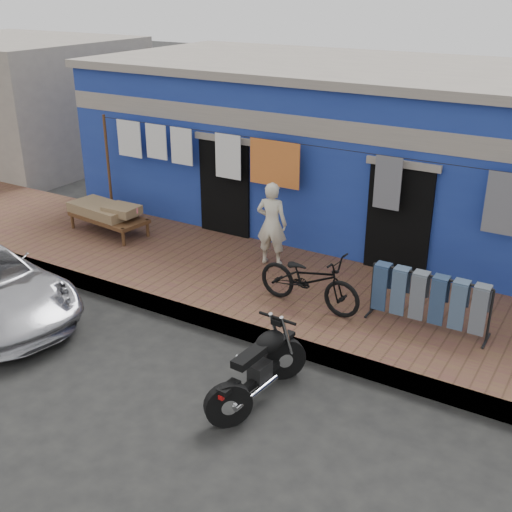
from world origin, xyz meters
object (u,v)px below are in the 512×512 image
at_px(motorcycle, 258,366).
at_px(jeans_rack, 429,300).
at_px(seated_person, 272,224).
at_px(bicycle, 310,273).
at_px(charpoy, 109,218).

xyz_separation_m(motorcycle, jeans_rack, (1.36, 2.48, 0.18)).
bearing_deg(seated_person, jeans_rack, 154.03).
height_order(bicycle, motorcycle, bicycle).
height_order(seated_person, charpoy, seated_person).
bearing_deg(jeans_rack, seated_person, 165.28).
distance_m(motorcycle, jeans_rack, 2.84).
bearing_deg(bicycle, charpoy, 84.77).
height_order(motorcycle, jeans_rack, jeans_rack).
relative_size(bicycle, jeans_rack, 0.95).
bearing_deg(seated_person, charpoy, -5.77).
relative_size(seated_person, bicycle, 0.87).
height_order(bicycle, charpoy, bicycle).
distance_m(seated_person, jeans_rack, 3.17).
relative_size(bicycle, motorcycle, 1.09).
relative_size(motorcycle, charpoy, 0.86).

